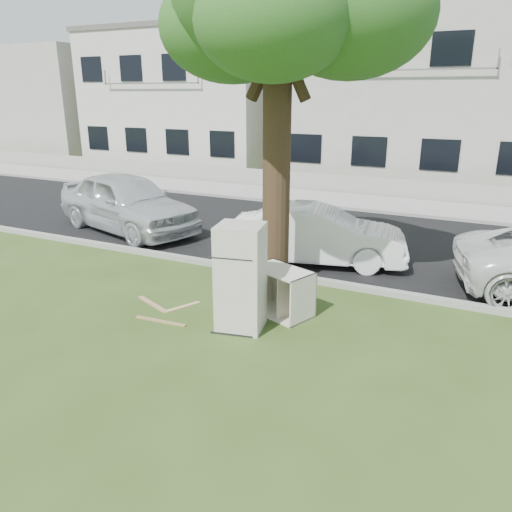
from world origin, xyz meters
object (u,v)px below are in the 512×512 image
at_px(fridge, 241,278).
at_px(cabinet, 281,292).
at_px(car_center, 317,235).
at_px(car_left, 127,202).

bearing_deg(fridge, cabinet, 52.91).
relative_size(car_center, car_left, 0.83).
distance_m(fridge, cabinet, 1.04).
xyz_separation_m(fridge, car_left, (-5.96, 4.24, -0.07)).
height_order(car_center, car_left, car_left).
xyz_separation_m(car_center, car_left, (-5.98, 0.35, 0.17)).
relative_size(fridge, car_center, 0.44).
height_order(fridge, cabinet, fridge).
relative_size(fridge, cabinet, 1.67).
distance_m(cabinet, car_left, 7.23).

